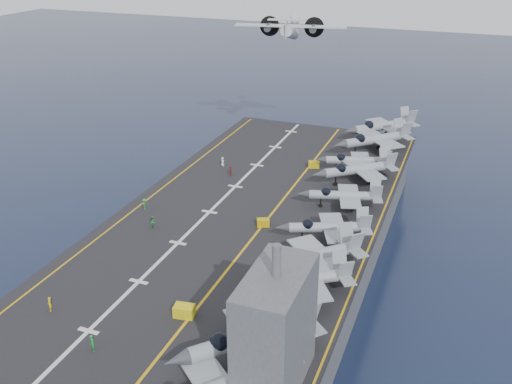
% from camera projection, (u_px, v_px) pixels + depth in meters
% --- Properties ---
extents(ground, '(500.00, 500.00, 0.00)m').
position_uv_depth(ground, '(247.00, 278.00, 88.43)').
color(ground, '#142135').
rests_on(ground, ground).
extents(hull, '(36.00, 90.00, 10.00)m').
position_uv_depth(hull, '(246.00, 250.00, 86.32)').
color(hull, '#56595E').
rests_on(hull, ground).
extents(flight_deck, '(38.00, 92.00, 0.40)m').
position_uv_depth(flight_deck, '(246.00, 220.00, 84.13)').
color(flight_deck, black).
rests_on(flight_deck, hull).
extents(foul_line, '(0.35, 90.00, 0.02)m').
position_uv_depth(foul_line, '(265.00, 222.00, 83.05)').
color(foul_line, gold).
rests_on(foul_line, flight_deck).
extents(landing_centerline, '(0.50, 90.00, 0.02)m').
position_uv_depth(landing_centerline, '(209.00, 212.00, 85.99)').
color(landing_centerline, silver).
rests_on(landing_centerline, flight_deck).
extents(deck_edge_port, '(0.25, 90.00, 0.02)m').
position_uv_depth(deck_edge_port, '(146.00, 200.00, 89.59)').
color(deck_edge_port, gold).
rests_on(deck_edge_port, flight_deck).
extents(deck_edge_stbd, '(0.25, 90.00, 0.02)m').
position_uv_depth(deck_edge_stbd, '(371.00, 241.00, 77.99)').
color(deck_edge_stbd, gold).
rests_on(deck_edge_stbd, flight_deck).
extents(island_superstructure, '(5.00, 10.00, 15.00)m').
position_uv_depth(island_superstructure, '(276.00, 318.00, 50.61)').
color(island_superstructure, '#56595E').
rests_on(island_superstructure, flight_deck).
extents(fighter_jet_1, '(18.64, 18.92, 5.54)m').
position_uv_depth(fighter_jet_1, '(253.00, 335.00, 55.80)').
color(fighter_jet_1, '#8C949B').
rests_on(fighter_jet_1, flight_deck).
extents(fighter_jet_2, '(16.56, 15.29, 4.78)m').
position_uv_depth(fighter_jet_2, '(301.00, 279.00, 65.36)').
color(fighter_jet_2, '#9BA5AB').
rests_on(fighter_jet_2, flight_deck).
extents(fighter_jet_3, '(17.98, 17.92, 5.29)m').
position_uv_depth(fighter_jet_3, '(312.00, 256.00, 69.49)').
color(fighter_jet_3, gray).
rests_on(fighter_jet_3, flight_deck).
extents(fighter_jet_4, '(15.35, 13.03, 4.51)m').
position_uv_depth(fighter_jet_4, '(329.00, 226.00, 77.15)').
color(fighter_jet_4, '#9DA5AE').
rests_on(fighter_jet_4, flight_deck).
extents(fighter_jet_5, '(14.73, 11.85, 4.45)m').
position_uv_depth(fighter_jet_5, '(345.00, 195.00, 86.37)').
color(fighter_jet_5, '#9EA7AD').
rests_on(fighter_jet_5, flight_deck).
extents(fighter_jet_6, '(17.73, 17.03, 5.15)m').
position_uv_depth(fighter_jet_6, '(359.00, 168.00, 94.90)').
color(fighter_jet_6, '#929BA2').
rests_on(fighter_jet_6, flight_deck).
extents(fighter_jet_7, '(15.13, 12.30, 4.54)m').
position_uv_depth(fighter_jet_7, '(358.00, 160.00, 99.17)').
color(fighter_jet_7, '#9197A0').
rests_on(fighter_jet_7, flight_deck).
extents(fighter_jet_8, '(19.10, 19.00, 5.61)m').
position_uv_depth(fighter_jet_8, '(376.00, 138.00, 107.64)').
color(fighter_jet_8, '#9BA4AB').
rests_on(fighter_jet_8, flight_deck).
extents(tow_cart_a, '(2.44, 1.79, 1.34)m').
position_uv_depth(tow_cart_a, '(184.00, 311.00, 62.72)').
color(tow_cart_a, yellow).
rests_on(tow_cart_a, flight_deck).
extents(tow_cart_b, '(2.09, 1.78, 1.06)m').
position_uv_depth(tow_cart_b, '(263.00, 223.00, 81.80)').
color(tow_cart_b, '#C1A009').
rests_on(tow_cart_b, flight_deck).
extents(tow_cart_c, '(2.17, 1.75, 1.13)m').
position_uv_depth(tow_cart_c, '(314.00, 165.00, 101.71)').
color(tow_cart_c, gold).
rests_on(tow_cart_c, flight_deck).
extents(crew_1, '(1.19, 1.24, 1.73)m').
position_uv_depth(crew_1, '(50.00, 304.00, 63.54)').
color(crew_1, yellow).
rests_on(crew_1, flight_deck).
extents(crew_2, '(0.97, 1.22, 1.79)m').
position_uv_depth(crew_2, '(153.00, 222.00, 81.21)').
color(crew_2, '#2E8A39').
rests_on(crew_2, flight_deck).
extents(crew_3, '(1.04, 1.23, 1.74)m').
position_uv_depth(crew_3, '(145.00, 204.00, 86.49)').
color(crew_3, '#24892F').
rests_on(crew_3, flight_deck).
extents(crew_4, '(0.85, 1.13, 1.72)m').
position_uv_depth(crew_4, '(230.00, 171.00, 98.42)').
color(crew_4, maroon).
rests_on(crew_4, flight_deck).
extents(crew_5, '(1.19, 1.22, 1.70)m').
position_uv_depth(crew_5, '(223.00, 162.00, 102.20)').
color(crew_5, silver).
rests_on(crew_5, flight_deck).
extents(crew_6, '(1.39, 1.32, 1.93)m').
position_uv_depth(crew_6, '(93.00, 343.00, 57.49)').
color(crew_6, '#1E8933').
rests_on(crew_6, flight_deck).
extents(transport_plane, '(27.33, 21.22, 5.80)m').
position_uv_depth(transport_plane, '(290.00, 33.00, 125.80)').
color(transport_plane, silver).
extents(fighter_jet_9, '(19.10, 19.00, 5.61)m').
position_uv_depth(fighter_jet_9, '(384.00, 125.00, 114.83)').
color(fighter_jet_9, '#9BA4AB').
rests_on(fighter_jet_9, flight_deck).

